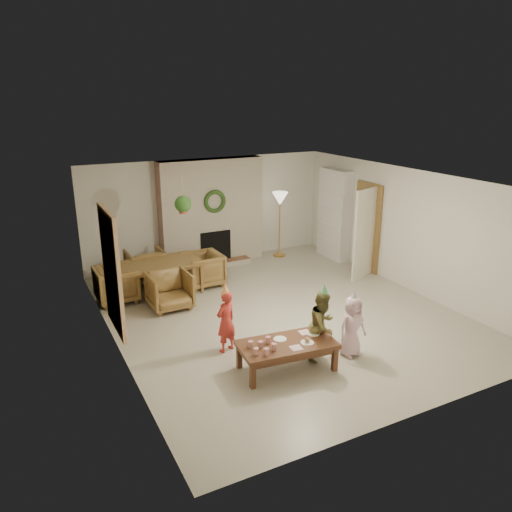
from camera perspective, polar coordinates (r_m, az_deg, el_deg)
floor at (r=9.36m, az=2.77°, el=-6.54°), size 7.00×7.00×0.00m
ceiling at (r=8.62m, az=3.02°, el=8.73°), size 7.00×7.00×0.00m
wall_back at (r=11.97m, az=-5.52°, el=5.25°), size 7.00×0.00×7.00m
wall_front at (r=6.34m, az=18.99°, el=-7.73°), size 7.00×0.00×7.00m
wall_left at (r=7.93m, az=-16.29°, el=-2.21°), size 0.00×7.00×7.00m
wall_right at (r=10.68m, az=17.01°, el=2.94°), size 0.00×7.00×7.00m
fireplace_mass at (r=11.78m, az=-5.15°, el=5.06°), size 2.50×0.40×2.50m
fireplace_hearth at (r=11.80m, az=-4.35°, el=-0.91°), size 1.60×0.30×0.12m
fireplace_firebox at (r=11.83m, az=-4.72°, el=1.11°), size 0.75×0.12×0.75m
fireplace_wreath at (r=11.51m, az=-4.76°, el=6.29°), size 0.54×0.10×0.54m
floor_lamp_base at (r=12.57m, az=2.69°, el=0.11°), size 0.30×0.30×0.03m
floor_lamp_post at (r=12.36m, az=2.74°, el=3.40°), size 0.03×0.03×1.47m
floor_lamp_shade at (r=12.20m, az=2.79°, el=6.61°), size 0.39×0.39×0.33m
bookshelf_carcass at (r=12.32m, az=9.04°, el=4.77°), size 0.30×1.00×2.20m
bookshelf_shelf_a at (r=12.47m, az=8.82°, el=1.85°), size 0.30×0.92×0.03m
bookshelf_shelf_b at (r=12.36m, az=8.91°, el=3.63°), size 0.30×0.92×0.03m
bookshelf_shelf_c at (r=12.27m, az=9.00°, el=5.44°), size 0.30×0.92×0.03m
bookshelf_shelf_d at (r=12.19m, az=9.10°, el=7.27°), size 0.30×0.92×0.03m
books_row_lower at (r=12.30m, az=9.18°, el=2.29°), size 0.20×0.40×0.24m
books_row_mid at (r=12.36m, az=8.73°, el=4.30°), size 0.20×0.44×0.24m
books_row_upper at (r=12.15m, az=9.23°, el=5.93°), size 0.20×0.36×0.22m
door_frame at (r=11.57m, az=12.69°, el=3.26°), size 0.05×0.86×2.04m
door_leaf at (r=11.06m, az=12.40°, el=2.49°), size 0.77×0.32×2.00m
curtain_panel at (r=8.12m, az=-16.30°, el=-1.73°), size 0.06×1.20×2.00m
dining_table at (r=10.29m, az=-11.36°, el=-2.59°), size 1.86×1.06×0.65m
dining_chair_near at (r=9.56m, az=-9.93°, el=-3.93°), size 0.78×0.80×0.72m
dining_chair_far at (r=11.02m, az=-12.62°, el=-1.09°), size 0.78×0.80×0.72m
dining_chair_left at (r=10.10m, az=-15.75°, el=-3.13°), size 0.80×0.78×0.72m
dining_chair_right at (r=10.59m, az=-6.15°, el=-1.53°), size 0.80×0.78×0.72m
hanging_plant_cord at (r=9.50m, az=-8.49°, el=7.30°), size 0.01×0.01×0.70m
hanging_plant_pot at (r=9.58m, az=-8.39°, el=5.25°), size 0.16×0.16×0.12m
hanging_plant_foliage at (r=9.55m, az=-8.42°, el=5.95°), size 0.32×0.32×0.32m
coffee_table_top at (r=7.40m, az=3.59°, el=-10.15°), size 1.50×0.86×0.07m
coffee_table_apron at (r=7.44m, az=3.58°, el=-10.67°), size 1.37×0.74×0.09m
coffee_leg_fl at (r=7.06m, az=-0.38°, el=-13.68°), size 0.08×0.08×0.37m
coffee_leg_fr at (r=7.55m, az=9.07°, el=-11.66°), size 0.08×0.08×0.37m
coffee_leg_bl at (r=7.53m, az=-1.96°, el=-11.49°), size 0.08×0.08×0.37m
coffee_leg_br at (r=7.99m, az=6.98°, el=-9.76°), size 0.08×0.08×0.37m
cup_a at (r=7.04m, az=0.02°, el=-10.93°), size 0.08×0.08×0.10m
cup_b at (r=7.22m, az=-0.62°, el=-10.14°), size 0.08×0.08×0.10m
cup_c at (r=7.04m, az=1.20°, el=-10.95°), size 0.08×0.08×0.10m
cup_d at (r=7.21m, az=0.53°, el=-10.15°), size 0.08×0.08×0.10m
cup_e at (r=7.16m, az=2.09°, el=-10.41°), size 0.08×0.08×0.10m
cup_f at (r=7.34m, az=1.41°, el=-9.64°), size 0.08×0.08×0.10m
plate_a at (r=7.47m, az=2.78°, el=-9.53°), size 0.22×0.22×0.01m
plate_b at (r=7.40m, az=5.91°, el=-9.88°), size 0.22×0.22×0.01m
plate_c at (r=7.66m, az=6.66°, el=-8.86°), size 0.22×0.22×0.01m
food_scoop at (r=7.38m, az=5.93°, el=-9.58°), size 0.08×0.08×0.08m
napkin_left at (r=7.25m, az=4.65°, el=-10.50°), size 0.18×0.18×0.01m
napkin_right at (r=7.69m, az=5.62°, el=-8.74°), size 0.18×0.18×0.01m
child_red at (r=7.85m, az=-3.49°, el=-7.53°), size 0.43×0.36×1.02m
party_hat_red at (r=7.62m, az=-3.57°, el=-3.77°), size 0.14×0.14×0.19m
child_plaid at (r=7.68m, az=7.71°, el=-7.93°), size 0.67×0.62×1.10m
party_hat_plaid at (r=7.44m, az=7.90°, el=-3.84°), size 0.15×0.15×0.18m
child_pink at (r=7.88m, az=11.01°, el=-7.94°), size 0.49×0.33×0.98m
party_hat_pink at (r=7.66m, az=11.25°, el=-4.39°), size 0.14×0.14×0.18m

